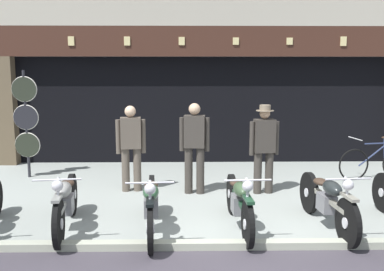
{
  "coord_description": "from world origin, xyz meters",
  "views": [
    {
      "loc": [
        -0.54,
        -5.28,
        2.36
      ],
      "look_at": [
        -0.41,
        2.58,
        1.11
      ],
      "focal_mm": 40.46,
      "sensor_mm": 36.0,
      "label": 1
    }
  ],
  "objects_px": {
    "shopkeeper_center": "(194,144)",
    "salesman_right": "(264,145)",
    "motorcycle_center": "(239,201)",
    "motorcycle_center_left": "(151,204)",
    "tyre_sign_pole": "(26,118)",
    "salesman_left": "(131,144)",
    "leaning_bicycle": "(376,162)",
    "advert_board_near": "(259,86)",
    "motorcycle_center_right": "(327,200)",
    "motorcycle_left": "(66,201)"
  },
  "relations": [
    {
      "from": "motorcycle_center",
      "to": "salesman_right",
      "type": "bearing_deg",
      "value": -113.18
    },
    {
      "from": "shopkeeper_center",
      "to": "tyre_sign_pole",
      "type": "bearing_deg",
      "value": -13.68
    },
    {
      "from": "motorcycle_center_left",
      "to": "salesman_left",
      "type": "height_order",
      "value": "salesman_left"
    },
    {
      "from": "shopkeeper_center",
      "to": "salesman_right",
      "type": "relative_size",
      "value": 1.02
    },
    {
      "from": "motorcycle_center",
      "to": "tyre_sign_pole",
      "type": "distance_m",
      "value": 5.26
    },
    {
      "from": "salesman_left",
      "to": "shopkeeper_center",
      "type": "bearing_deg",
      "value": 164.93
    },
    {
      "from": "motorcycle_center",
      "to": "motorcycle_center_right",
      "type": "bearing_deg",
      "value": 177.22
    },
    {
      "from": "motorcycle_left",
      "to": "motorcycle_center_left",
      "type": "relative_size",
      "value": 0.97
    },
    {
      "from": "tyre_sign_pole",
      "to": "advert_board_near",
      "type": "relative_size",
      "value": 2.13
    },
    {
      "from": "salesman_left",
      "to": "advert_board_near",
      "type": "bearing_deg",
      "value": -143.94
    },
    {
      "from": "leaning_bicycle",
      "to": "motorcycle_left",
      "type": "bearing_deg",
      "value": 106.07
    },
    {
      "from": "motorcycle_left",
      "to": "motorcycle_center_right",
      "type": "height_order",
      "value": "motorcycle_center_right"
    },
    {
      "from": "motorcycle_center_left",
      "to": "motorcycle_center",
      "type": "distance_m",
      "value": 1.28
    },
    {
      "from": "motorcycle_center_left",
      "to": "motorcycle_center",
      "type": "bearing_deg",
      "value": -178.07
    },
    {
      "from": "motorcycle_center_right",
      "to": "salesman_right",
      "type": "height_order",
      "value": "salesman_right"
    },
    {
      "from": "motorcycle_center_left",
      "to": "salesman_left",
      "type": "xyz_separation_m",
      "value": [
        -0.54,
        2.12,
        0.48
      ]
    },
    {
      "from": "leaning_bicycle",
      "to": "salesman_right",
      "type": "bearing_deg",
      "value": 101.35
    },
    {
      "from": "shopkeeper_center",
      "to": "advert_board_near",
      "type": "bearing_deg",
      "value": -114.45
    },
    {
      "from": "motorcycle_center_right",
      "to": "tyre_sign_pole",
      "type": "height_order",
      "value": "tyre_sign_pole"
    },
    {
      "from": "motorcycle_left",
      "to": "motorcycle_center",
      "type": "xyz_separation_m",
      "value": [
        2.52,
        0.01,
        -0.01
      ]
    },
    {
      "from": "shopkeeper_center",
      "to": "leaning_bicycle",
      "type": "height_order",
      "value": "shopkeeper_center"
    },
    {
      "from": "salesman_left",
      "to": "motorcycle_center",
      "type": "bearing_deg",
      "value": 125.62
    },
    {
      "from": "motorcycle_left",
      "to": "shopkeeper_center",
      "type": "distance_m",
      "value": 2.7
    },
    {
      "from": "motorcycle_center",
      "to": "advert_board_near",
      "type": "relative_size",
      "value": 1.88
    },
    {
      "from": "motorcycle_left",
      "to": "motorcycle_center_left",
      "type": "xyz_separation_m",
      "value": [
        1.25,
        -0.11,
        -0.0
      ]
    },
    {
      "from": "motorcycle_center_left",
      "to": "advert_board_near",
      "type": "height_order",
      "value": "advert_board_near"
    },
    {
      "from": "shopkeeper_center",
      "to": "tyre_sign_pole",
      "type": "height_order",
      "value": "tyre_sign_pole"
    },
    {
      "from": "motorcycle_center",
      "to": "shopkeeper_center",
      "type": "distance_m",
      "value": 1.99
    },
    {
      "from": "shopkeeper_center",
      "to": "salesman_right",
      "type": "height_order",
      "value": "shopkeeper_center"
    },
    {
      "from": "salesman_right",
      "to": "leaning_bicycle",
      "type": "xyz_separation_m",
      "value": [
        2.58,
        1.01,
        -0.55
      ]
    },
    {
      "from": "motorcycle_center_left",
      "to": "motorcycle_left",
      "type": "bearing_deg",
      "value": -8.52
    },
    {
      "from": "motorcycle_center_left",
      "to": "salesman_left",
      "type": "relative_size",
      "value": 1.26
    },
    {
      "from": "motorcycle_center_right",
      "to": "tyre_sign_pole",
      "type": "relative_size",
      "value": 0.9
    },
    {
      "from": "salesman_right",
      "to": "leaning_bicycle",
      "type": "bearing_deg",
      "value": -165.19
    },
    {
      "from": "motorcycle_left",
      "to": "salesman_right",
      "type": "relative_size",
      "value": 1.2
    },
    {
      "from": "salesman_left",
      "to": "shopkeeper_center",
      "type": "height_order",
      "value": "shopkeeper_center"
    },
    {
      "from": "motorcycle_center_left",
      "to": "motorcycle_center_right",
      "type": "distance_m",
      "value": 2.57
    },
    {
      "from": "motorcycle_center_left",
      "to": "tyre_sign_pole",
      "type": "xyz_separation_m",
      "value": [
        -2.89,
        3.21,
        0.85
      ]
    },
    {
      "from": "leaning_bicycle",
      "to": "salesman_left",
      "type": "bearing_deg",
      "value": 89.17
    },
    {
      "from": "shopkeeper_center",
      "to": "tyre_sign_pole",
      "type": "xyz_separation_m",
      "value": [
        -3.55,
        1.27,
        0.33
      ]
    },
    {
      "from": "motorcycle_center",
      "to": "salesman_left",
      "type": "bearing_deg",
      "value": -50.43
    },
    {
      "from": "motorcycle_left",
      "to": "motorcycle_center_left",
      "type": "height_order",
      "value": "motorcycle_left"
    },
    {
      "from": "motorcycle_center_left",
      "to": "advert_board_near",
      "type": "xyz_separation_m",
      "value": [
        2.31,
        4.74,
        1.47
      ]
    },
    {
      "from": "motorcycle_center",
      "to": "tyre_sign_pole",
      "type": "xyz_separation_m",
      "value": [
        -4.16,
        3.09,
        0.86
      ]
    },
    {
      "from": "motorcycle_center_left",
      "to": "shopkeeper_center",
      "type": "distance_m",
      "value": 2.12
    },
    {
      "from": "tyre_sign_pole",
      "to": "leaning_bicycle",
      "type": "distance_m",
      "value": 7.48
    },
    {
      "from": "motorcycle_left",
      "to": "tyre_sign_pole",
      "type": "bearing_deg",
      "value": -69.2
    },
    {
      "from": "salesman_right",
      "to": "tyre_sign_pole",
      "type": "distance_m",
      "value": 5.02
    },
    {
      "from": "shopkeeper_center",
      "to": "advert_board_near",
      "type": "xyz_separation_m",
      "value": [
        1.65,
        2.8,
        0.95
      ]
    },
    {
      "from": "leaning_bicycle",
      "to": "motorcycle_center",
      "type": "bearing_deg",
      "value": 120.86
    }
  ]
}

